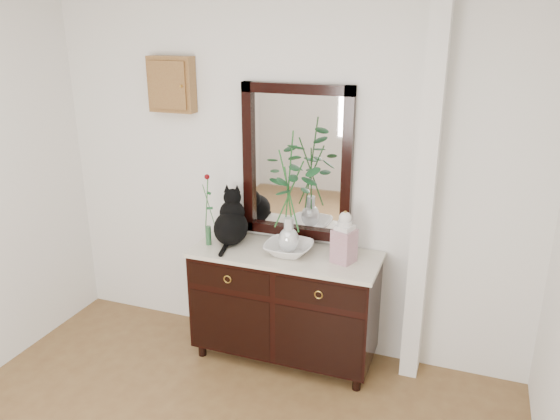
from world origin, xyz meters
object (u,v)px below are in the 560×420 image
at_px(sideboard, 285,300).
at_px(ginger_jar, 344,236).
at_px(lotus_bowl, 289,249).
at_px(cat, 231,217).

xyz_separation_m(sideboard, ginger_jar, (0.42, -0.00, 0.56)).
distance_m(sideboard, lotus_bowl, 0.42).
distance_m(cat, ginger_jar, 0.85).
bearing_deg(cat, lotus_bowl, -18.70).
height_order(sideboard, cat, cat).
bearing_deg(ginger_jar, sideboard, 179.64).
xyz_separation_m(cat, ginger_jar, (0.85, -0.04, -0.02)).
xyz_separation_m(cat, lotus_bowl, (0.46, -0.05, -0.16)).
distance_m(sideboard, cat, 0.72).
height_order(lotus_bowl, ginger_jar, ginger_jar).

